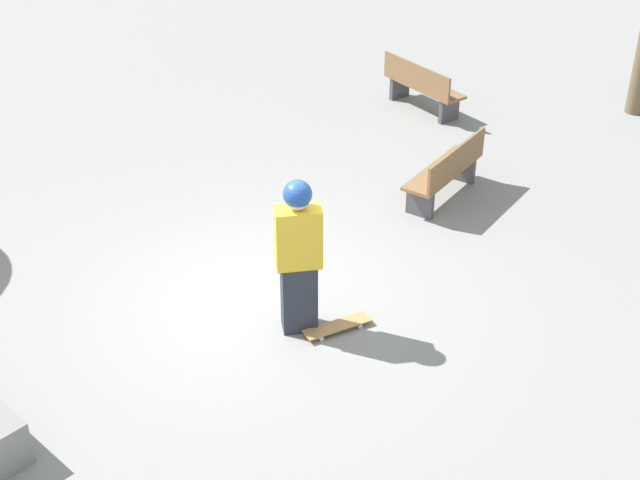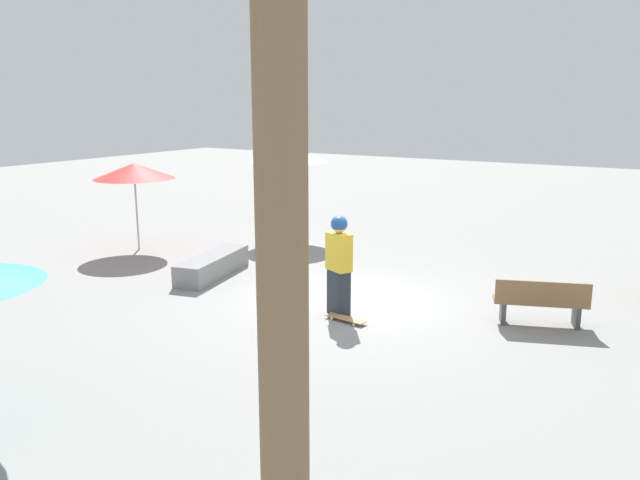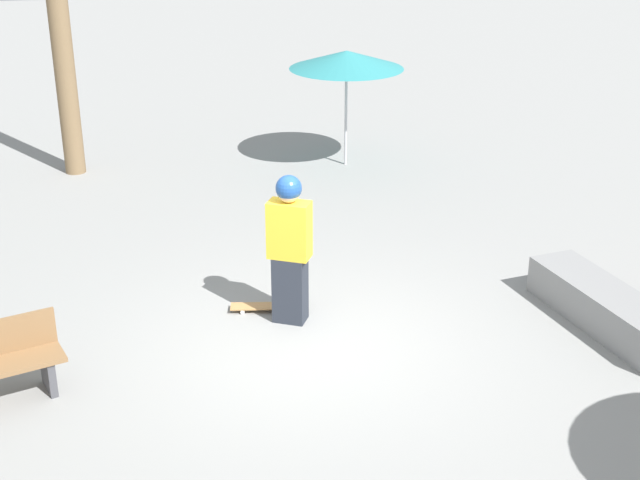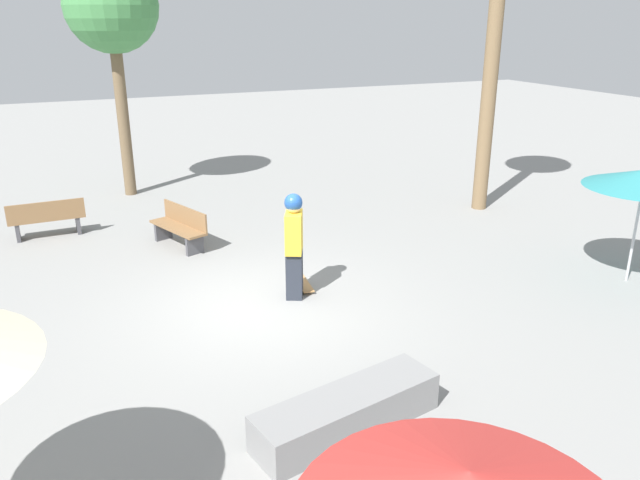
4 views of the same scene
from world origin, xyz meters
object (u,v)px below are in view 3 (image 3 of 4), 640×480
shade_umbrella_teal (347,60)px  concrete_ledge (607,308)px  skater_main (290,244)px  skateboard (263,306)px

shade_umbrella_teal → concrete_ledge: bearing=-74.3°
skater_main → shade_umbrella_teal: (1.85, 5.93, 0.95)m
skater_main → shade_umbrella_teal: bearing=-81.5°
skater_main → concrete_ledge: skater_main is taller
skateboard → shade_umbrella_teal: size_ratio=0.39×
skater_main → concrete_ledge: 3.90m
concrete_ledge → shade_umbrella_teal: bearing=105.7°
concrete_ledge → skateboard: bearing=164.9°
shade_umbrella_teal → skateboard: bearing=-111.0°
concrete_ledge → skater_main: bearing=168.0°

